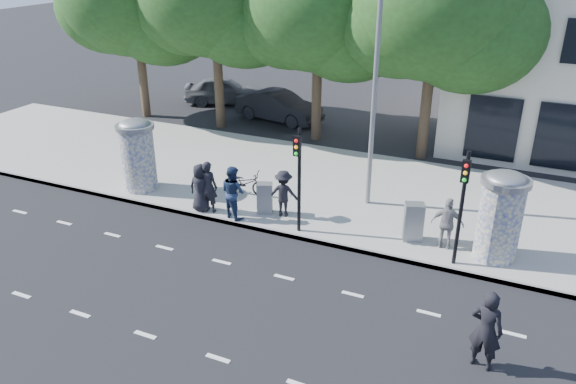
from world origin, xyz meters
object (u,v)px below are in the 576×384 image
at_px(ad_column_left, 138,153).
at_px(car_left, 224,90).
at_px(street_lamp, 375,71).
at_px(cabinet_left, 265,198).
at_px(ped_d, 284,193).
at_px(cabinet_right, 413,222).
at_px(ped_c, 233,192).
at_px(bicycle, 245,183).
at_px(ped_e, 447,224).
at_px(ped_b, 208,187).
at_px(man_road, 486,330).
at_px(ad_column_right, 501,214).
at_px(ped_a, 201,188).
at_px(car_mid, 279,106).
at_px(traffic_pole_near, 299,170).
at_px(traffic_pole_far, 462,198).

height_order(ad_column_left, car_left, ad_column_left).
relative_size(street_lamp, cabinet_left, 7.52).
xyz_separation_m(ped_d, cabinet_right, (4.29, 0.11, -0.19)).
distance_m(ped_c, bicycle, 1.87).
distance_m(ped_c, car_left, 14.56).
height_order(ped_e, cabinet_left, ped_e).
distance_m(ped_b, man_road, 10.11).
distance_m(ad_column_right, ped_b, 9.16).
distance_m(street_lamp, man_road, 8.96).
xyz_separation_m(ped_a, ped_b, (0.28, 0.05, 0.07)).
relative_size(ped_d, car_mid, 0.35).
height_order(ped_d, bicycle, ped_d).
relative_size(car_left, car_mid, 0.96).
height_order(car_left, car_mid, car_mid).
xyz_separation_m(traffic_pole_near, man_road, (6.00, -3.82, -1.26)).
distance_m(ped_b, ped_c, 0.96).
bearing_deg(cabinet_left, car_mid, 90.60).
xyz_separation_m(traffic_pole_near, traffic_pole_far, (4.80, 0.00, 0.00)).
bearing_deg(cabinet_right, ped_b, 167.91).
bearing_deg(ad_column_right, ped_b, -174.95).
bearing_deg(cabinet_left, ped_d, -15.19).
bearing_deg(ped_d, ped_e, 166.24).
height_order(ped_b, cabinet_left, ped_b).
distance_m(bicycle, cabinet_right, 6.30).
bearing_deg(ped_d, ad_column_right, 166.84).
distance_m(traffic_pole_near, cabinet_right, 3.83).
distance_m(ped_d, cabinet_left, 0.71).
height_order(ad_column_left, car_mid, ad_column_left).
relative_size(traffic_pole_far, street_lamp, 0.42).
height_order(ped_b, ped_c, ped_b).
relative_size(ad_column_left, cabinet_right, 2.20).
height_order(cabinet_left, cabinet_right, cabinet_right).
xyz_separation_m(street_lamp, cabinet_right, (2.00, -1.90, -4.04)).
height_order(ped_d, car_mid, ped_d).
bearing_deg(traffic_pole_far, man_road, -72.49).
distance_m(traffic_pole_near, cabinet_left, 2.32).
bearing_deg(traffic_pole_near, ped_b, 178.22).
height_order(ped_c, bicycle, ped_c).
height_order(ad_column_left, ped_b, ad_column_left).
height_order(traffic_pole_near, traffic_pole_far, same).
distance_m(ad_column_left, cabinet_right, 10.04).
bearing_deg(ad_column_left, ped_d, 1.32).
bearing_deg(ped_a, traffic_pole_far, 174.50).
bearing_deg(traffic_pole_near, man_road, -32.46).
bearing_deg(traffic_pole_far, street_lamp, 140.12).
bearing_deg(ad_column_left, traffic_pole_near, -6.11).
distance_m(ped_a, ped_d, 2.81).
bearing_deg(ped_a, ped_d, -168.97).
relative_size(man_road, car_mid, 0.42).
relative_size(ped_a, ped_e, 1.03).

